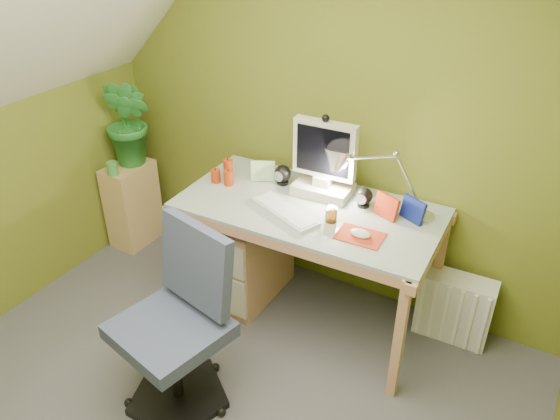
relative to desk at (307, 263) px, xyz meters
The scene contains 19 objects.
wall_back 0.90m from the desk, 101.80° to the left, with size 3.20×0.01×2.40m, color olive.
desk is the anchor object (origin of this frame).
monitor 0.67m from the desk, 90.00° to the left, with size 0.35×0.20×0.48m, color beige, non-canonical shape.
speaker_left 0.56m from the desk, 149.35° to the left, with size 0.10×0.10×0.12m, color black, non-canonical shape.
speaker_right 0.56m from the desk, 30.65° to the left, with size 0.10×0.10×0.12m, color black, non-canonical shape.
keyboard 0.45m from the desk, 119.74° to the right, with size 0.46×0.14×0.02m, color silver.
mousepad 0.57m from the desk, 20.22° to the right, with size 0.25×0.17×0.01m, color #B6371C.
mouse 0.59m from the desk, 20.22° to the right, with size 0.11×0.07×0.04m, color white.
amber_tumbler 0.49m from the desk, 23.96° to the right, with size 0.07×0.07×0.08m, color #8E5114.
candle_cluster 0.76m from the desk, behind, with size 0.17×0.15×0.13m, color #AF350F, non-canonical shape.
photo_frame_red 0.64m from the desk, 15.95° to the left, with size 0.15×0.02×0.13m, color red.
photo_frame_blue 0.75m from the desk, 15.95° to the left, with size 0.15×0.02×0.13m, color navy.
photo_frame_green 0.63m from the desk, 160.71° to the left, with size 0.15×0.02×0.13m, color #B1DD98.
desk_lamp 0.84m from the desk, 21.80° to the left, with size 0.52×0.22×0.56m, color silver, non-canonical shape.
side_ledge 1.54m from the desk, behind, with size 0.24×0.37×0.65m, color tan.
potted_plant 1.61m from the desk, behind, with size 0.36×0.29×0.65m, color #287A2E.
green_cup 1.55m from the desk, behind, with size 0.08×0.08×0.10m, color #499C41.
task_chair 1.00m from the desk, 105.59° to the right, with size 0.58×0.58×1.04m, color #38415C, non-canonical shape.
radiator 0.93m from the desk, 17.99° to the left, with size 0.43×0.17×0.43m, color silver.
Camera 1 is at (1.32, -1.24, 2.42)m, focal length 35.00 mm.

